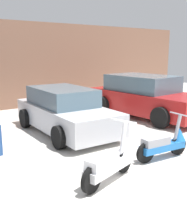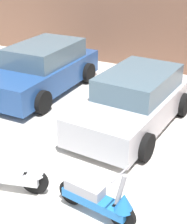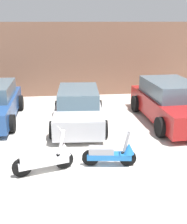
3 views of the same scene
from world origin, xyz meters
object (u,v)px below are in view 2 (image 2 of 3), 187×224
Objects in this scene: car_rear_left at (42,69)px; car_rear_center at (135,101)px; scooter_front_right at (99,198)px; scooter_front_left at (9,171)px.

car_rear_center is (3.20, -0.81, -0.04)m from car_rear_left.
car_rear_center is at bearing 108.83° from scooter_front_right.
scooter_front_right is at bearing 15.27° from car_rear_center.
scooter_front_left is 1.68m from scooter_front_right.
car_rear_center is at bearing 57.10° from scooter_front_left.
car_rear_center is at bearing 74.76° from car_rear_left.
car_rear_left is at bearing -100.92° from car_rear_center.
scooter_front_left is at bearing -168.80° from scooter_front_right.
scooter_front_right is (1.67, 0.13, -0.03)m from scooter_front_left.
car_rear_left is at bearing 102.31° from scooter_front_left.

